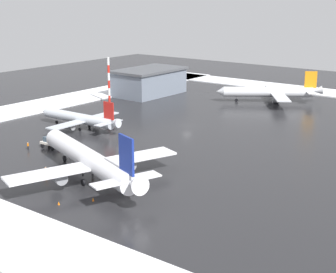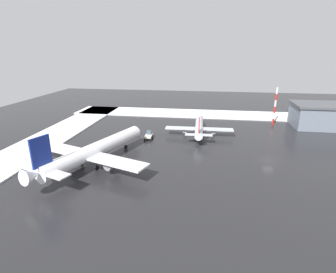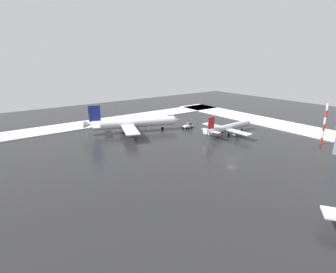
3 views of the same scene
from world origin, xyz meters
The scene contains 13 objects.
ground_plane centered at (0.00, 0.00, 0.00)m, with size 240.00×240.00×0.00m, color #232326.
snow_bank_far centered at (0.00, -50.00, 0.18)m, with size 152.00×16.00×0.37m, color white.
snow_bank_right centered at (67.00, 0.00, 0.18)m, with size 14.00×116.00×0.37m, color white.
airplane_parked_portside centered at (43.72, 8.95, 3.84)m, with size 31.95×37.84×11.62m.
airplane_parked_starboard centered at (18.93, -20.05, 2.69)m, with size 22.60×27.32×8.13m.
pushback_tug centered at (34.87, -12.81, 1.28)m, with size 2.38×4.64×2.50m.
ground_crew_by_nose_gear centered at (41.90, 7.70, 0.97)m, with size 0.36×0.36×1.71m.
ground_crew_mid_apron centered at (47.34, 0.82, 0.97)m, with size 0.36×0.36×1.71m.
ground_crew_near_tug centered at (38.76, -15.49, 0.97)m, with size 0.36×0.36×1.71m.
antenna_mast centered at (-8.95, -36.30, 7.17)m, with size 0.70×0.70×14.34m.
cargo_hangar centered at (-27.80, -35.57, 4.44)m, with size 25.14×15.23×8.80m.
traffic_cone_near_nose centered at (55.27, 13.51, 0.28)m, with size 0.36×0.36×0.55m, color orange.
traffic_cone_mid_line centered at (50.79, 16.86, 0.28)m, with size 0.36×0.36×0.55m, color orange.
Camera 2 is at (17.00, 66.05, 27.44)m, focal length 28.00 mm.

